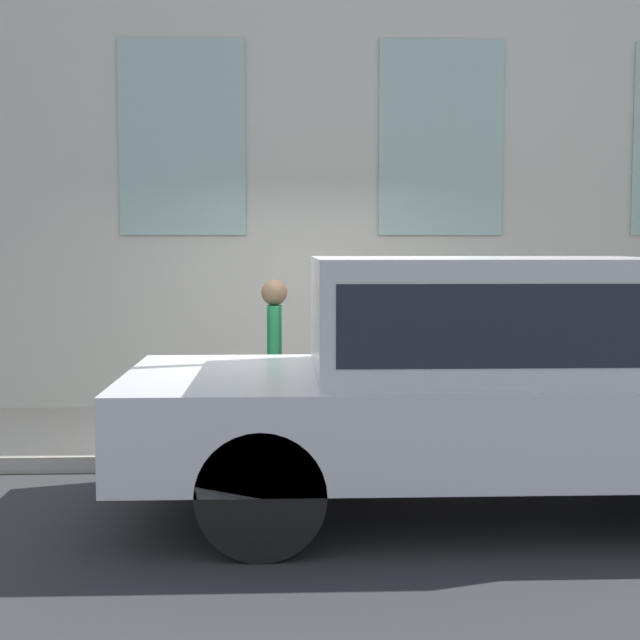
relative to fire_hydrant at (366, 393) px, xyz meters
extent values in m
plane|color=#2D2D30|center=(-0.41, 0.41, -0.57)|extent=(80.00, 80.00, 0.00)
cube|color=#A8A093|center=(0.70, 0.41, -0.50)|extent=(2.21, 60.00, 0.13)
cube|color=beige|center=(1.95, 0.41, 2.96)|extent=(0.30, 40.00, 7.06)
cube|color=#9EBCB2|center=(1.78, -0.93, 2.37)|extent=(0.03, 1.30, 2.01)
cube|color=#9EBCB2|center=(1.78, 1.74, 2.37)|extent=(0.03, 1.30, 2.01)
cylinder|color=red|center=(0.00, 0.00, -0.42)|extent=(0.30, 0.30, 0.04)
cylinder|color=red|center=(0.00, 0.00, -0.07)|extent=(0.22, 0.22, 0.74)
sphere|color=maroon|center=(0.00, 0.00, 0.30)|extent=(0.23, 0.23, 0.23)
cylinder|color=black|center=(0.00, 0.00, 0.37)|extent=(0.08, 0.08, 0.09)
cylinder|color=red|center=(0.00, -0.16, 0.02)|extent=(0.09, 0.10, 0.09)
cylinder|color=red|center=(0.00, 0.16, 0.02)|extent=(0.09, 0.10, 0.09)
cylinder|color=navy|center=(0.10, 0.79, -0.10)|extent=(0.10, 0.10, 0.68)
cylinder|color=navy|center=(0.25, 0.79, -0.10)|extent=(0.10, 0.10, 0.68)
cube|color=#268C4C|center=(0.17, 0.79, 0.49)|extent=(0.18, 0.13, 0.51)
cylinder|color=#268C4C|center=(0.04, 0.79, 0.50)|extent=(0.08, 0.08, 0.48)
cylinder|color=#268C4C|center=(0.31, 0.79, 0.50)|extent=(0.08, 0.08, 0.48)
sphere|color=#8C6647|center=(0.17, 0.79, 0.86)|extent=(0.23, 0.23, 0.23)
cylinder|color=black|center=(-2.41, 0.84, -0.18)|extent=(0.24, 0.77, 0.77)
cylinder|color=black|center=(-0.68, 0.84, -0.18)|extent=(0.24, 0.77, 0.77)
cube|color=silver|center=(-1.54, -0.69, 0.11)|extent=(1.97, 4.92, 0.59)
cube|color=silver|center=(-1.54, -0.69, 0.79)|extent=(1.73, 2.36, 0.77)
cube|color=#1E232D|center=(-1.54, -0.69, 0.79)|extent=(1.74, 2.17, 0.50)
camera|label=1|loc=(-7.53, 0.69, 1.27)|focal=50.00mm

